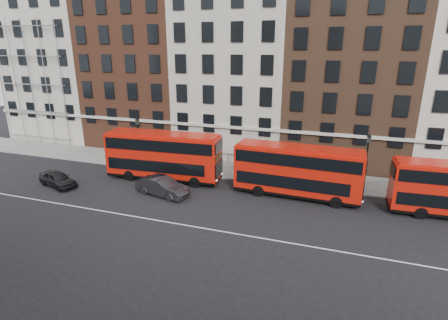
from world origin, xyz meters
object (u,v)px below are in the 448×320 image
(bus_c, at_px, (297,170))
(car_rear, at_px, (58,179))
(car_front, at_px, (162,187))
(bus_b, at_px, (163,155))

(bus_c, xyz_separation_m, car_rear, (-21.58, -4.83, -1.71))
(car_rear, xyz_separation_m, car_front, (10.35, 1.31, 0.09))
(bus_b, distance_m, bus_c, 12.93)
(bus_b, xyz_separation_m, car_rear, (-8.65, -4.83, -1.81))
(car_rear, distance_m, car_front, 10.43)
(bus_b, xyz_separation_m, car_front, (1.70, -3.52, -1.72))
(bus_b, distance_m, car_rear, 10.07)
(bus_b, bearing_deg, car_rear, -154.48)
(bus_b, xyz_separation_m, bus_c, (12.93, 0.00, -0.10))
(car_front, bearing_deg, bus_c, -60.13)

